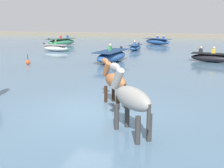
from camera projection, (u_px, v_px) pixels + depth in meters
ground_plane at (95, 117)px, 8.32m from camera, size 120.00×120.00×0.00m
water_surface at (147, 65)px, 17.54m from camera, size 90.00×90.00×0.25m
horse_lead_grey at (131, 99)px, 6.28m from camera, size 1.55×1.48×1.98m
horse_trailing_chestnut at (115, 82)px, 8.59m from camera, size 1.37×1.36×1.79m
boat_far_inshore at (135, 47)px, 25.50m from camera, size 1.10×2.54×1.02m
boat_distant_east at (213, 58)px, 17.99m from camera, size 3.15×1.58×1.10m
boat_mid_channel at (112, 56)px, 17.97m from camera, size 1.81×3.93×1.30m
boat_near_starboard at (157, 41)px, 32.08m from camera, size 3.87×3.10×1.21m
boat_far_offshore at (55, 48)px, 24.80m from camera, size 2.87×1.31×1.10m
boat_distant_west at (62, 42)px, 30.49m from camera, size 2.73×4.17×1.31m
channel_buoy at (28, 62)px, 17.07m from camera, size 0.30×0.30×0.69m
far_shoreline at (176, 37)px, 44.81m from camera, size 80.00×2.40×0.99m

